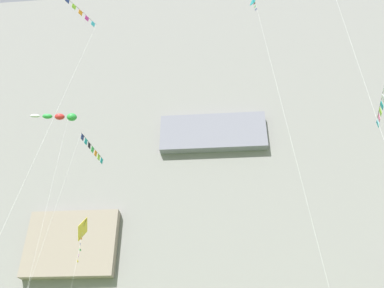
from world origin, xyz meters
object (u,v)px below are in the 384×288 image
(kite_diamond_high_left, at_px, (257,10))
(kite_banner_high_center, at_px, (90,156))
(kite_banner_upper_right, at_px, (64,39))
(kite_diamond_far_left, at_px, (82,232))
(kite_windsock_upper_left, at_px, (61,117))

(kite_diamond_high_left, bearing_deg, kite_banner_high_center, 154.24)
(kite_banner_high_center, relative_size, kite_banner_upper_right, 0.93)
(kite_banner_high_center, relative_size, kite_diamond_high_left, 0.66)
(kite_banner_high_center, xyz_separation_m, kite_diamond_far_left, (-0.88, 3.42, -5.92))
(kite_banner_upper_right, xyz_separation_m, kite_diamond_far_left, (-3.81, 17.66, -5.50))
(kite_banner_high_center, bearing_deg, kite_banner_upper_right, -78.39)
(kite_diamond_high_left, bearing_deg, kite_windsock_upper_left, 159.96)
(kite_banner_upper_right, bearing_deg, kite_windsock_upper_left, 114.19)
(kite_banner_upper_right, height_order, kite_diamond_high_left, kite_diamond_high_left)
(kite_banner_high_center, height_order, kite_diamond_far_left, kite_banner_high_center)
(kite_banner_upper_right, bearing_deg, kite_banner_high_center, 101.61)
(kite_diamond_far_left, bearing_deg, kite_banner_high_center, -75.55)
(kite_banner_high_center, relative_size, kite_diamond_far_left, 1.36)
(kite_banner_upper_right, relative_size, kite_diamond_far_left, 1.47)
(kite_banner_upper_right, xyz_separation_m, kite_windsock_upper_left, (-6.10, 13.58, 4.43))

